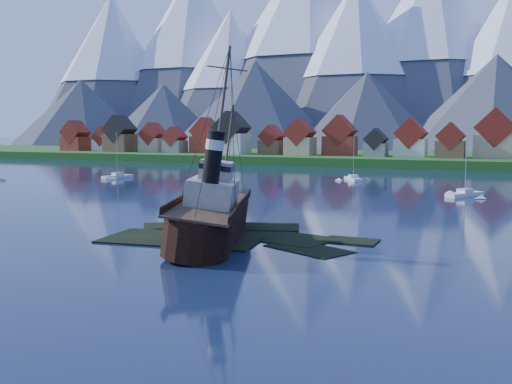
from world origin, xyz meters
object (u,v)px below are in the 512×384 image
at_px(sailboat_b, 118,177).
at_px(sailboat_c, 353,179).
at_px(sailboat_d, 465,195).
at_px(tugboat_wreck, 214,214).

height_order(sailboat_b, sailboat_c, sailboat_b).
height_order(sailboat_b, sailboat_d, sailboat_b).
distance_m(sailboat_b, sailboat_d, 86.48).
relative_size(sailboat_b, sailboat_d, 1.03).
xyz_separation_m(tugboat_wreck, sailboat_b, (-62.69, 63.13, -2.58)).
height_order(tugboat_wreck, sailboat_b, tugboat_wreck).
relative_size(tugboat_wreck, sailboat_c, 2.54).
bearing_deg(sailboat_b, sailboat_c, 33.97).
height_order(tugboat_wreck, sailboat_c, tugboat_wreck).
xyz_separation_m(tugboat_wreck, sailboat_c, (-4.74, 82.51, -2.62)).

